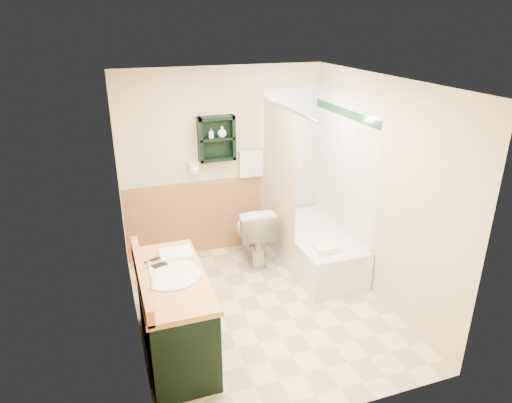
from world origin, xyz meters
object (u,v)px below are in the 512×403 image
at_px(wall_shelf, 217,139).
at_px(bathtub, 315,249).
at_px(soap_bottle_a, 211,136).
at_px(soap_bottle_b, 222,133).
at_px(vanity, 175,315).
at_px(vanity_book, 148,258).
at_px(hair_dryer, 193,168).
at_px(toilet, 252,233).

relative_size(wall_shelf, bathtub, 0.37).
xyz_separation_m(bathtub, soap_bottle_a, (-1.09, 0.75, 1.35)).
distance_m(soap_bottle_a, soap_bottle_b, 0.14).
bearing_deg(vanity, vanity_book, 128.12).
xyz_separation_m(hair_dryer, vanity, (-0.59, -1.81, -0.79)).
bearing_deg(vanity_book, bathtub, -1.75).
bearing_deg(wall_shelf, vanity_book, -123.96).
bearing_deg(soap_bottle_a, soap_bottle_b, 0.00).
bearing_deg(soap_bottle_b, toilet, -53.80).
bearing_deg(vanity, hair_dryer, 71.80).
height_order(wall_shelf, vanity, wall_shelf).
bearing_deg(wall_shelf, toilet, -47.64).
bearing_deg(soap_bottle_b, bathtub, -37.95).
xyz_separation_m(vanity_book, soap_bottle_b, (1.13, 1.57, 0.69)).
bearing_deg(vanity, toilet, 49.09).
height_order(hair_dryer, vanity_book, hair_dryer).
distance_m(toilet, vanity_book, 1.92).
xyz_separation_m(wall_shelf, hair_dryer, (-0.30, 0.02, -0.35)).
bearing_deg(toilet, bathtub, 156.13).
height_order(toilet, vanity_book, vanity_book).
bearing_deg(soap_bottle_a, wall_shelf, 4.36).
distance_m(wall_shelf, soap_bottle_a, 0.08).
xyz_separation_m(vanity, soap_bottle_a, (0.83, 1.78, 1.18)).
relative_size(toilet, soap_bottle_b, 5.80).
distance_m(wall_shelf, bathtub, 1.83).
height_order(vanity_book, soap_bottle_a, soap_bottle_a).
height_order(toilet, soap_bottle_a, soap_bottle_a).
bearing_deg(vanity, soap_bottle_a, 65.01).
bearing_deg(hair_dryer, toilet, -31.68).
bearing_deg(soap_bottle_b, vanity, -118.46).
distance_m(wall_shelf, toilet, 1.26).
height_order(wall_shelf, soap_bottle_a, wall_shelf).
relative_size(vanity, soap_bottle_a, 11.30).
relative_size(vanity, vanity_book, 6.58).
distance_m(hair_dryer, vanity, 2.06).
xyz_separation_m(hair_dryer, bathtub, (1.33, -0.78, -0.96)).
distance_m(hair_dryer, soap_bottle_b, 0.56).
bearing_deg(bathtub, toilet, 150.94).
height_order(vanity_book, soap_bottle_b, soap_bottle_b).
relative_size(wall_shelf, toilet, 0.70).
xyz_separation_m(vanity, toilet, (1.23, 1.42, -0.03)).
height_order(vanity, vanity_book, vanity_book).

